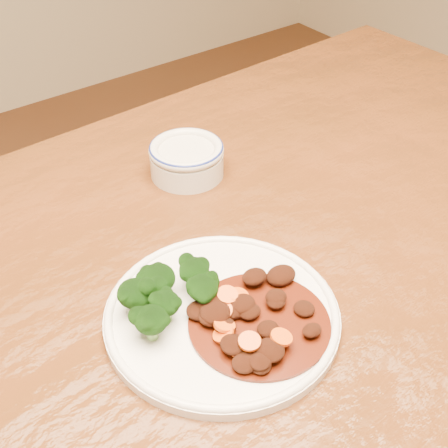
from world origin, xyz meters
TOP-DOWN VIEW (x-y plane):
  - dining_table at (0.00, 0.00)m, footprint 1.53×0.96m
  - dinner_plate at (-0.01, -0.01)m, footprint 0.25×0.25m
  - broccoli_florets at (-0.06, 0.04)m, footprint 0.11×0.08m
  - mince_stew at (0.00, -0.03)m, footprint 0.15×0.15m
  - dip_bowl at (0.12, 0.24)m, footprint 0.10×0.10m

SIDE VIEW (x-z plane):
  - dining_table at x=0.00m, z-range 0.30..1.05m
  - dinner_plate at x=-0.01m, z-range 0.75..0.77m
  - mince_stew at x=0.00m, z-range 0.76..0.78m
  - dip_bowl at x=0.12m, z-range 0.75..0.80m
  - broccoli_florets at x=-0.06m, z-range 0.77..0.81m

